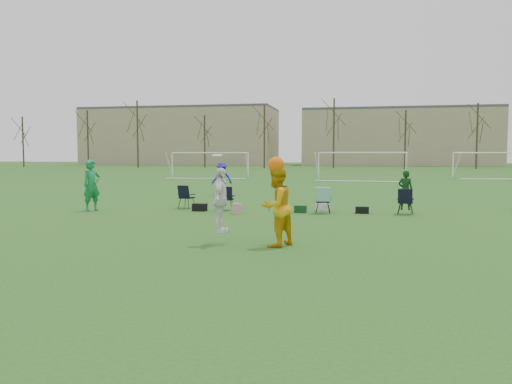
% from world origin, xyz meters
% --- Properties ---
extents(ground, '(260.00, 260.00, 0.00)m').
position_xyz_m(ground, '(0.00, 0.00, 0.00)').
color(ground, '#25561A').
rests_on(ground, ground).
extents(fielder_green_near, '(0.79, 0.88, 2.03)m').
position_xyz_m(fielder_green_near, '(-6.81, 6.73, 1.01)').
color(fielder_green_near, '#168045').
rests_on(fielder_green_near, ground).
extents(fielder_blue, '(1.35, 1.20, 1.82)m').
position_xyz_m(fielder_blue, '(-3.79, 15.36, 0.91)').
color(fielder_blue, '#191DBC').
rests_on(fielder_blue, ground).
extents(center_contest, '(2.21, 1.20, 2.25)m').
position_xyz_m(center_contest, '(1.16, 0.56, 1.05)').
color(center_contest, white).
rests_on(center_contest, ground).
extents(sideline_setup, '(9.48, 2.03, 1.65)m').
position_xyz_m(sideline_setup, '(1.39, 8.01, 0.51)').
color(sideline_setup, '#0E3312').
rests_on(sideline_setup, ground).
extents(goal_left, '(7.39, 0.76, 2.46)m').
position_xyz_m(goal_left, '(-10.00, 34.00, 1.92)').
color(goal_left, white).
rests_on(goal_left, ground).
extents(goal_mid, '(7.40, 0.63, 2.46)m').
position_xyz_m(goal_mid, '(4.00, 32.00, 1.92)').
color(goal_mid, white).
rests_on(goal_mid, ground).
extents(goal_right, '(7.35, 1.14, 2.46)m').
position_xyz_m(goal_right, '(16.00, 38.00, 1.92)').
color(goal_right, white).
rests_on(goal_right, ground).
extents(tree_line, '(110.28, 3.28, 11.40)m').
position_xyz_m(tree_line, '(0.24, 69.85, 5.09)').
color(tree_line, '#382B21').
rests_on(tree_line, ground).
extents(building_row, '(126.00, 16.00, 13.00)m').
position_xyz_m(building_row, '(6.73, 96.00, 5.99)').
color(building_row, tan).
rests_on(building_row, ground).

